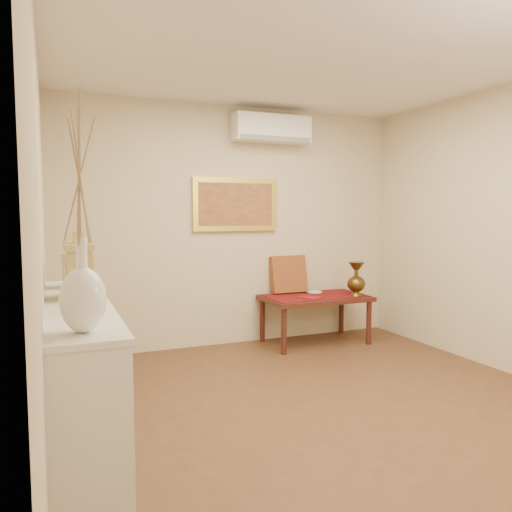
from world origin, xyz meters
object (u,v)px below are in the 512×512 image
brass_urn_tall (356,275)px  low_table (315,302)px  wooden_chest (74,270)px  mantel_clock (79,270)px  white_vase (80,213)px  display_ledge (79,382)px

brass_urn_tall → low_table: (-0.43, 0.19, -0.31)m
brass_urn_tall → wooden_chest: bearing=-161.1°
wooden_chest → low_table: wooden_chest is taller
brass_urn_tall → mantel_clock: bearing=-153.5°
white_vase → wooden_chest: (0.03, 1.45, -0.41)m
display_ledge → wooden_chest: bearing=88.2°
white_vase → low_table: (2.68, 2.69, -1.02)m
white_vase → brass_urn_tall: 4.06m
white_vase → mantel_clock: size_ratio=2.58×
low_table → wooden_chest: bearing=-154.9°
mantel_clock → brass_urn_tall: bearing=26.5°
brass_urn_tall → low_table: brass_urn_tall is taller
mantel_clock → low_table: 3.23m
white_vase → brass_urn_tall: white_vase is taller
mantel_clock → wooden_chest: size_ratio=1.68×
wooden_chest → low_table: (2.66, 1.24, -0.62)m
white_vase → mantel_clock: white_vase is taller
brass_urn_tall → mantel_clock: (-3.07, -1.53, 0.36)m
brass_urn_tall → mantel_clock: mantel_clock is taller
brass_urn_tall → wooden_chest: size_ratio=1.92×
display_ledge → low_table: display_ledge is taller
low_table → mantel_clock: bearing=-147.0°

